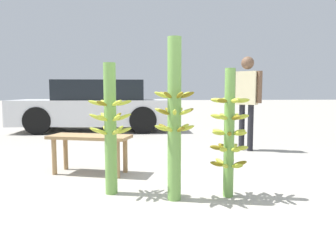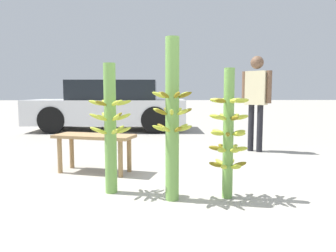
{
  "view_description": "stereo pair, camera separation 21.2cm",
  "coord_description": "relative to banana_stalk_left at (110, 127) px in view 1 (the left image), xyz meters",
  "views": [
    {
      "loc": [
        -0.42,
        -3.07,
        1.06
      ],
      "look_at": [
        -0.06,
        0.4,
        0.7
      ],
      "focal_mm": 35.0,
      "sensor_mm": 36.0,
      "label": 1
    },
    {
      "loc": [
        -0.2,
        -3.08,
        1.06
      ],
      "look_at": [
        -0.06,
        0.4,
        0.7
      ],
      "focal_mm": 35.0,
      "sensor_mm": 36.0,
      "label": 2
    }
  ],
  "objects": [
    {
      "name": "ground_plane",
      "position": [
        0.67,
        -0.32,
        -0.7
      ],
      "size": [
        80.0,
        80.0,
        0.0
      ],
      "primitive_type": "plane",
      "color": "#9E998E"
    },
    {
      "name": "banana_stalk_left",
      "position": [
        0.0,
        0.0,
        0.0
      ],
      "size": [
        0.45,
        0.42,
        1.36
      ],
      "color": "#6B9E47",
      "rests_on": "ground_plane"
    },
    {
      "name": "banana_stalk_center",
      "position": [
        0.63,
        -0.26,
        0.1
      ],
      "size": [
        0.4,
        0.4,
        1.58
      ],
      "color": "#6B9E47",
      "rests_on": "ground_plane"
    },
    {
      "name": "banana_stalk_right",
      "position": [
        1.19,
        -0.22,
        -0.05
      ],
      "size": [
        0.39,
        0.39,
        1.3
      ],
      "color": "#6B9E47",
      "rests_on": "ground_plane"
    },
    {
      "name": "vendor_person",
      "position": [
        2.26,
        2.34,
        0.33
      ],
      "size": [
        0.47,
        0.42,
        1.69
      ],
      "rotation": [
        0.0,
        0.0,
        2.43
      ],
      "color": "black",
      "rests_on": "ground_plane"
    },
    {
      "name": "market_bench",
      "position": [
        -0.33,
        0.89,
        -0.29
      ],
      "size": [
        1.12,
        0.7,
        0.5
      ],
      "rotation": [
        0.0,
        0.0,
        -0.3
      ],
      "color": "#99754C",
      "rests_on": "ground_plane"
    },
    {
      "name": "parked_car",
      "position": [
        -0.79,
        5.81,
        -0.03
      ],
      "size": [
        4.28,
        1.88,
        1.38
      ],
      "rotation": [
        0.0,
        0.0,
        1.55
      ],
      "color": "silver",
      "rests_on": "ground_plane"
    }
  ]
}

